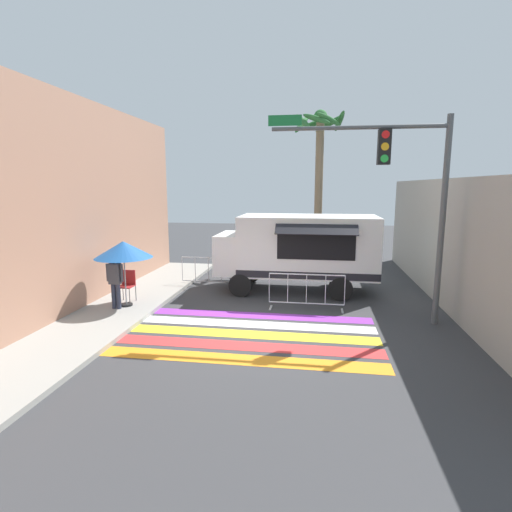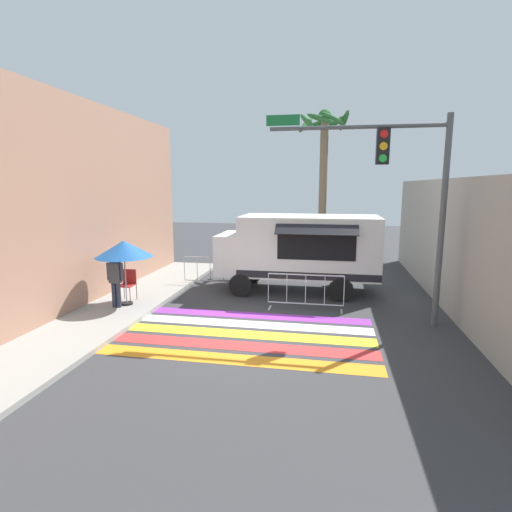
# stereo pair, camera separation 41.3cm
# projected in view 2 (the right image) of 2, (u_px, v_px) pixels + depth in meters

# --- Properties ---
(ground_plane) EXTENTS (60.00, 60.00, 0.00)m
(ground_plane) POSITION_uv_depth(u_px,v_px,m) (251.00, 329.00, 10.61)
(ground_plane) COLOR #38383A
(sidewalk_left) EXTENTS (4.40, 16.00, 0.12)m
(sidewalk_left) POSITION_uv_depth(u_px,v_px,m) (70.00, 315.00, 11.56)
(sidewalk_left) COLOR #99968E
(sidewalk_left) RESTS_ON ground_plane
(building_left_facade) EXTENTS (0.25, 16.00, 6.35)m
(building_left_facade) POSITION_uv_depth(u_px,v_px,m) (56.00, 207.00, 11.05)
(building_left_facade) COLOR tan
(building_left_facade) RESTS_ON ground_plane
(concrete_wall_right) EXTENTS (0.20, 16.00, 3.98)m
(concrete_wall_right) POSITION_uv_depth(u_px,v_px,m) (449.00, 244.00, 12.18)
(concrete_wall_right) COLOR #A39E93
(concrete_wall_right) RESTS_ON ground_plane
(crosswalk_painted) EXTENTS (6.40, 3.60, 0.01)m
(crosswalk_painted) POSITION_uv_depth(u_px,v_px,m) (248.00, 334.00, 10.19)
(crosswalk_painted) COLOR orange
(crosswalk_painted) RESTS_ON ground_plane
(food_truck) EXTENTS (5.61, 2.75, 2.72)m
(food_truck) POSITION_uv_depth(u_px,v_px,m) (297.00, 247.00, 14.16)
(food_truck) COLOR white
(food_truck) RESTS_ON ground_plane
(traffic_signal_pole) EXTENTS (4.72, 0.29, 5.61)m
(traffic_signal_pole) POSITION_uv_depth(u_px,v_px,m) (405.00, 181.00, 10.36)
(traffic_signal_pole) COLOR #515456
(traffic_signal_pole) RESTS_ON ground_plane
(patio_umbrella) EXTENTS (1.71, 1.71, 2.00)m
(patio_umbrella) POSITION_uv_depth(u_px,v_px,m) (124.00, 249.00, 12.07)
(patio_umbrella) COLOR black
(patio_umbrella) RESTS_ON sidewalk_left
(folding_chair) EXTENTS (0.46, 0.46, 0.99)m
(folding_chair) POSITION_uv_depth(u_px,v_px,m) (128.00, 282.00, 12.73)
(folding_chair) COLOR #4C4C51
(folding_chair) RESTS_ON sidewalk_left
(vendor_person) EXTENTS (0.53, 0.21, 1.62)m
(vendor_person) POSITION_uv_depth(u_px,v_px,m) (115.00, 278.00, 11.93)
(vendor_person) COLOR #2D3347
(vendor_person) RESTS_ON sidewalk_left
(barricade_front) EXTENTS (2.31, 0.44, 1.13)m
(barricade_front) POSITION_uv_depth(u_px,v_px,m) (306.00, 292.00, 12.10)
(barricade_front) COLOR #B7BABF
(barricade_front) RESTS_ON ground_plane
(barricade_side) EXTENTS (2.07, 0.44, 1.13)m
(barricade_side) POSITION_uv_depth(u_px,v_px,m) (210.00, 272.00, 15.03)
(barricade_side) COLOR #B7BABF
(barricade_side) RESTS_ON ground_plane
(palm_tree) EXTENTS (2.37, 2.34, 7.08)m
(palm_tree) POSITION_uv_depth(u_px,v_px,m) (323.00, 159.00, 17.87)
(palm_tree) COLOR #7A664C
(palm_tree) RESTS_ON ground_plane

